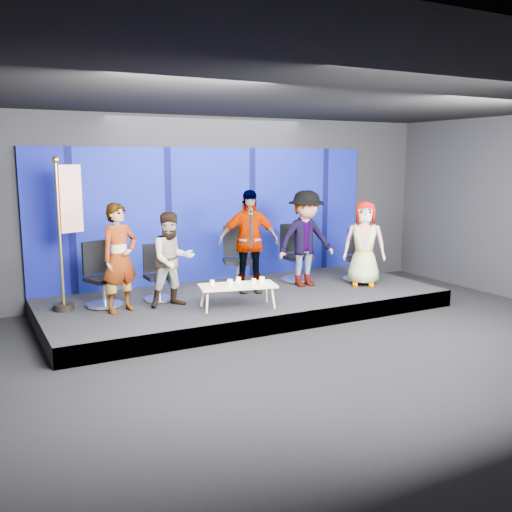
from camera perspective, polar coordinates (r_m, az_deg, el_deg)
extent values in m
plane|color=black|center=(8.22, 6.82, -9.47)|extent=(10.00, 10.00, 0.00)
cube|color=black|center=(11.32, -4.60, 4.92)|extent=(10.00, 0.02, 3.50)
cube|color=black|center=(7.81, 7.35, 15.59)|extent=(10.00, 8.00, 0.02)
cube|color=black|center=(10.24, -1.14, -4.65)|extent=(7.00, 3.00, 0.30)
cube|color=#080B60|center=(11.29, -4.49, 4.14)|extent=(7.00, 0.08, 2.60)
cylinder|color=silver|center=(9.67, -14.88, -4.75)|extent=(0.77, 0.77, 0.06)
cylinder|color=silver|center=(9.61, -14.94, -3.43)|extent=(0.07, 0.07, 0.40)
cube|color=black|center=(9.57, -14.99, -2.26)|extent=(0.62, 0.62, 0.07)
cube|color=black|center=(9.71, -15.86, -0.15)|extent=(0.43, 0.20, 0.55)
imported|color=black|center=(9.14, -13.48, -0.19)|extent=(0.73, 0.61, 1.72)
cylinder|color=silver|center=(9.87, -9.61, -4.28)|extent=(0.55, 0.55, 0.05)
cylinder|color=silver|center=(9.82, -9.64, -3.11)|extent=(0.06, 0.06, 0.36)
cube|color=black|center=(9.79, -9.67, -2.08)|extent=(0.44, 0.44, 0.06)
cube|color=black|center=(9.93, -10.13, -0.19)|extent=(0.40, 0.05, 0.49)
imported|color=black|center=(9.33, -8.39, -0.37)|extent=(0.76, 0.60, 1.55)
cylinder|color=silver|center=(10.79, -1.83, -2.92)|extent=(0.81, 0.81, 0.06)
cylinder|color=silver|center=(10.73, -1.84, -1.63)|extent=(0.08, 0.08, 0.43)
cube|color=black|center=(10.69, -1.84, -0.51)|extent=(0.65, 0.65, 0.08)
cube|color=black|center=(10.89, -2.05, 1.56)|extent=(0.47, 0.20, 0.59)
imported|color=black|center=(10.23, -0.75, 1.48)|extent=(1.17, 0.76, 1.85)
cylinder|color=silver|center=(11.31, 4.09, -2.34)|extent=(0.63, 0.63, 0.06)
cylinder|color=silver|center=(11.26, 4.11, -1.14)|extent=(0.07, 0.07, 0.42)
cube|color=black|center=(11.23, 4.12, -0.09)|extent=(0.51, 0.51, 0.07)
cube|color=black|center=(11.39, 3.48, 1.81)|extent=(0.46, 0.06, 0.58)
imported|color=black|center=(10.75, 5.00, 1.73)|extent=(1.17, 0.68, 1.81)
cylinder|color=silver|center=(11.53, 10.03, -2.26)|extent=(0.78, 0.78, 0.06)
cylinder|color=silver|center=(11.49, 10.06, -1.21)|extent=(0.07, 0.07, 0.37)
cube|color=black|center=(11.45, 10.09, -0.29)|extent=(0.63, 0.63, 0.07)
cube|color=black|center=(11.63, 10.10, 1.39)|extent=(0.36, 0.28, 0.51)
imported|color=black|center=(10.97, 10.78, 1.23)|extent=(0.94, 0.88, 1.61)
cube|color=tan|center=(9.23, -1.85, -3.00)|extent=(1.32, 0.78, 0.04)
cylinder|color=tan|center=(8.97, -4.92, -4.65)|extent=(0.03, 0.03, 0.34)
cylinder|color=tan|center=(9.36, -5.37, -4.05)|extent=(0.03, 0.03, 0.34)
cylinder|color=tan|center=(9.22, 1.73, -4.23)|extent=(0.03, 0.03, 0.34)
cylinder|color=tan|center=(9.60, 1.02, -3.66)|extent=(0.03, 0.03, 0.34)
cylinder|color=white|center=(9.18, -4.40, -2.69)|extent=(0.07, 0.07, 0.09)
cylinder|color=white|center=(9.13, -2.62, -2.68)|extent=(0.09, 0.09, 0.10)
cylinder|color=white|center=(9.33, -1.77, -2.43)|extent=(0.08, 0.08, 0.10)
cylinder|color=white|center=(9.27, -0.22, -2.55)|extent=(0.07, 0.07, 0.09)
cylinder|color=white|center=(9.32, 0.61, -2.42)|extent=(0.09, 0.09, 0.10)
cylinder|color=black|center=(9.64, -18.64, -4.85)|extent=(0.32, 0.32, 0.10)
cylinder|color=gold|center=(9.43, -19.03, 2.00)|extent=(0.04, 0.04, 2.22)
sphere|color=gold|center=(9.35, -19.42, 9.07)|extent=(0.11, 0.11, 0.11)
cube|color=#A71913|center=(9.46, -18.09, 5.46)|extent=(0.38, 0.19, 1.06)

